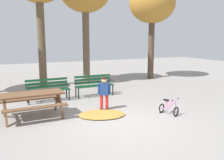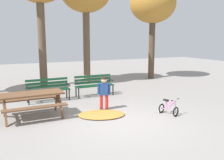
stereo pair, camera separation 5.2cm
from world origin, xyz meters
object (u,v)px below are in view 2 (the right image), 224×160
object	(u,v)px
park_bench_far_left	(48,88)
child_standing	(104,90)
park_bench_left	(94,84)
picnic_table	(32,98)
kids_bicycle	(168,108)

from	to	relation	value
park_bench_far_left	child_standing	size ratio (longest dim) A/B	1.42
park_bench_left	picnic_table	bearing A→B (deg)	-145.14
park_bench_far_left	child_standing	xyz separation A→B (m)	(1.47, -1.98, 0.16)
park_bench_left	child_standing	size ratio (longest dim) A/B	1.42
picnic_table	park_bench_left	distance (m)	3.28
park_bench_left	kids_bicycle	size ratio (longest dim) A/B	2.55
park_bench_left	kids_bicycle	world-z (taller)	park_bench_left
park_bench_left	park_bench_far_left	bearing A→B (deg)	-177.74
picnic_table	kids_bicycle	distance (m)	4.19
child_standing	picnic_table	bearing A→B (deg)	175.39
park_bench_left	child_standing	distance (m)	2.11
park_bench_far_left	park_bench_left	size ratio (longest dim) A/B	1.00
park_bench_far_left	kids_bicycle	xyz separation A→B (m)	(3.11, -3.30, -0.31)
park_bench_far_left	picnic_table	bearing A→B (deg)	-113.67
picnic_table	park_bench_far_left	xyz separation A→B (m)	(0.79, 1.80, -0.08)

